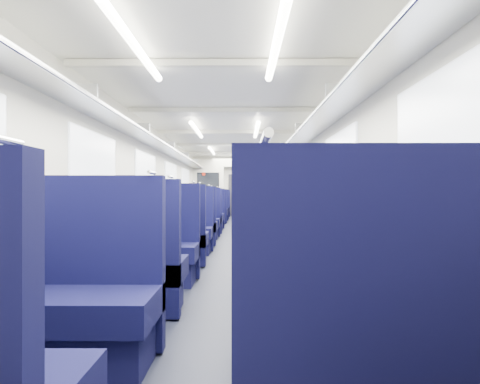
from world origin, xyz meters
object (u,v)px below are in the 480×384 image
at_px(seat_6, 153,251).
at_px(seat_26, 217,209).
at_px(seat_18, 205,217).
at_px(seat_20, 211,213).
at_px(seat_10, 182,232).
at_px(seat_12, 189,227).
at_px(seat_13, 268,226).
at_px(seat_7, 285,250).
at_px(seat_24, 215,210).
at_px(seat_15, 265,223).
at_px(seat_17, 262,219).
at_px(seat_11, 272,232).
at_px(seat_4, 121,271).
at_px(seat_25, 255,210).
at_px(seat_19, 260,216).
at_px(seat_2, 72,303).
at_px(seat_8, 169,240).
at_px(seat_22, 213,211).
at_px(seat_5, 301,271).
at_px(bulkhead, 234,189).
at_px(seat_9, 279,241).
at_px(seat_21, 257,213).
at_px(seat_16, 201,219).
at_px(seat_27, 254,209).
at_px(seat_14, 197,222).
at_px(seat_23, 256,211).

xyz_separation_m(seat_6, seat_26, (0.00, 12.30, 0.00)).
height_order(seat_18, seat_20, same).
distance_m(seat_10, seat_12, 1.05).
bearing_deg(seat_13, seat_7, -90.00).
xyz_separation_m(seat_10, seat_24, (0.00, 8.84, 0.00)).
relative_size(seat_15, seat_17, 1.00).
height_order(seat_7, seat_11, same).
bearing_deg(seat_20, seat_4, -90.00).
bearing_deg(seat_25, seat_19, -90.00).
relative_size(seat_11, seat_19, 1.00).
bearing_deg(seat_2, seat_18, 90.00).
bearing_deg(seat_8, seat_22, 90.00).
height_order(seat_13, seat_20, same).
relative_size(seat_2, seat_6, 1.00).
xyz_separation_m(seat_4, seat_20, (0.00, 10.20, 0.00)).
bearing_deg(seat_7, seat_5, -90.00).
xyz_separation_m(bulkhead, seat_19, (0.83, -1.43, -0.84)).
height_order(seat_9, seat_24, same).
height_order(seat_21, seat_24, same).
bearing_deg(seat_6, seat_11, 53.73).
relative_size(seat_16, seat_27, 1.00).
distance_m(seat_4, seat_5, 1.66).
bearing_deg(seat_7, seat_2, -125.60).
xyz_separation_m(seat_25, seat_26, (-1.66, 1.19, 0.00)).
distance_m(seat_4, seat_24, 12.36).
bearing_deg(seat_7, seat_17, 90.00).
bearing_deg(seat_10, seat_15, 52.78).
bearing_deg(seat_14, seat_8, -90.00).
height_order(seat_4, seat_11, same).
distance_m(seat_2, seat_13, 5.95).
bearing_deg(seat_21, seat_7, -90.00).
bearing_deg(seat_15, seat_6, -110.38).
bearing_deg(bulkhead, seat_11, -82.17).
distance_m(seat_6, seat_25, 11.23).
height_order(seat_8, seat_27, same).
bearing_deg(seat_20, seat_7, -79.43).
bearing_deg(seat_10, seat_12, 90.00).
distance_m(seat_6, seat_8, 1.11).
xyz_separation_m(seat_13, seat_20, (-1.66, 5.50, 0.00)).
bearing_deg(seat_18, seat_9, -74.02).
distance_m(seat_4, seat_9, 2.77).
distance_m(seat_12, seat_13, 1.66).
height_order(seat_18, seat_21, same).
distance_m(seat_6, seat_11, 2.81).
xyz_separation_m(seat_11, seat_17, (0.00, 3.54, 0.00)).
xyz_separation_m(seat_8, seat_21, (1.66, 7.82, 0.00)).
bearing_deg(seat_23, seat_26, 126.84).
height_order(seat_18, seat_23, same).
bearing_deg(seat_15, seat_21, 90.00).
height_order(seat_11, seat_14, same).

